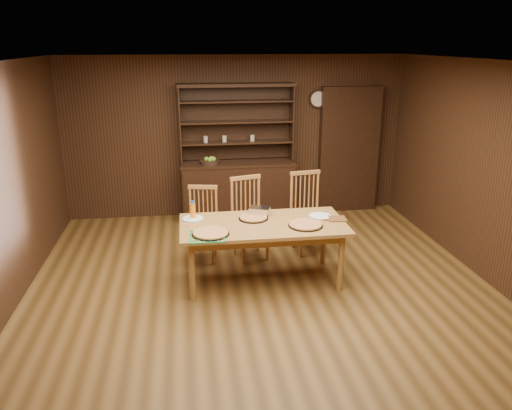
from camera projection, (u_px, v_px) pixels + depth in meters
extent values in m
plane|color=brown|center=(264.00, 296.00, 5.75)|extent=(6.00, 6.00, 0.00)
plane|color=white|center=(265.00, 62.00, 4.93)|extent=(6.00, 6.00, 0.00)
plane|color=#392212|center=(236.00, 137.00, 8.16)|extent=(5.50, 0.00, 5.50)
plane|color=#392212|center=(358.00, 353.00, 2.52)|extent=(5.50, 0.00, 5.50)
plane|color=#392212|center=(501.00, 179.00, 5.71)|extent=(0.00, 6.00, 6.00)
cube|color=black|center=(238.00, 191.00, 8.18)|extent=(1.80, 0.50, 0.90)
cube|color=black|center=(238.00, 163.00, 8.04)|extent=(1.84, 0.52, 0.04)
cube|color=black|center=(236.00, 122.00, 8.06)|extent=(1.80, 0.02, 1.20)
cube|color=black|center=(180.00, 125.00, 7.79)|extent=(0.02, 0.32, 1.20)
cube|color=black|center=(292.00, 122.00, 8.03)|extent=(0.02, 0.32, 1.20)
cube|color=black|center=(236.00, 85.00, 7.73)|extent=(1.84, 0.34, 0.05)
cylinder|color=#ADA793|center=(206.00, 139.00, 7.92)|extent=(0.07, 0.07, 0.10)
cylinder|color=#ADA793|center=(224.00, 139.00, 7.96)|extent=(0.07, 0.07, 0.10)
cube|color=black|center=(349.00, 150.00, 8.40)|extent=(1.00, 0.18, 2.10)
cylinder|color=black|center=(318.00, 99.00, 8.12)|extent=(0.30, 0.04, 0.30)
cylinder|color=beige|center=(318.00, 99.00, 8.09)|extent=(0.24, 0.01, 0.24)
cube|color=#A67639|center=(263.00, 225.00, 5.90)|extent=(1.95, 0.98, 0.04)
cylinder|color=#A67639|center=(192.00, 272.00, 5.55)|extent=(0.07, 0.07, 0.71)
cylinder|color=#A67639|center=(191.00, 246.00, 6.25)|extent=(0.07, 0.07, 0.71)
cylinder|color=#A67639|center=(341.00, 262.00, 5.79)|extent=(0.07, 0.07, 0.71)
cylinder|color=#A67639|center=(324.00, 239.00, 6.48)|extent=(0.07, 0.07, 0.71)
cube|color=#BD7340|center=(202.00, 231.00, 6.59)|extent=(0.47, 0.46, 0.04)
cylinder|color=#BD7340|center=(189.00, 250.00, 6.52)|extent=(0.03, 0.03, 0.40)
cylinder|color=#BD7340|center=(193.00, 241.00, 6.80)|extent=(0.03, 0.03, 0.40)
cylinder|color=#BD7340|center=(213.00, 250.00, 6.51)|extent=(0.03, 0.03, 0.40)
cylinder|color=#BD7340|center=(216.00, 242.00, 6.79)|extent=(0.03, 0.03, 0.40)
cube|color=#BD7340|center=(203.00, 187.00, 6.57)|extent=(0.39, 0.11, 0.05)
cube|color=#BD7340|center=(251.00, 225.00, 6.64)|extent=(0.55, 0.53, 0.04)
cylinder|color=#BD7340|center=(244.00, 248.00, 6.51)|extent=(0.04, 0.04, 0.44)
cylinder|color=#BD7340|center=(235.00, 240.00, 6.79)|extent=(0.04, 0.04, 0.44)
cylinder|color=#BD7340|center=(267.00, 244.00, 6.64)|extent=(0.04, 0.04, 0.44)
cylinder|color=#BD7340|center=(258.00, 236.00, 6.92)|extent=(0.04, 0.04, 0.44)
cube|color=#BD7340|center=(245.00, 178.00, 6.61)|extent=(0.42, 0.15, 0.05)
cube|color=#BD7340|center=(309.00, 219.00, 6.85)|extent=(0.51, 0.49, 0.04)
cylinder|color=#BD7340|center=(301.00, 241.00, 6.73)|extent=(0.04, 0.04, 0.45)
cylinder|color=#BD7340|center=(292.00, 233.00, 7.03)|extent=(0.04, 0.04, 0.45)
cylinder|color=#BD7340|center=(324.00, 239.00, 6.83)|extent=(0.04, 0.04, 0.45)
cylinder|color=#BD7340|center=(315.00, 230.00, 7.12)|extent=(0.04, 0.04, 0.45)
cube|color=#BD7340|center=(305.00, 173.00, 6.83)|extent=(0.43, 0.10, 0.05)
cylinder|color=black|center=(211.00, 234.00, 5.55)|extent=(0.42, 0.42, 0.01)
cylinder|color=tan|center=(211.00, 233.00, 5.54)|extent=(0.39, 0.39, 0.02)
torus|color=#DB954E|center=(211.00, 233.00, 5.54)|extent=(0.40, 0.40, 0.03)
cylinder|color=black|center=(306.00, 226.00, 5.80)|extent=(0.41, 0.41, 0.01)
cylinder|color=tan|center=(306.00, 224.00, 5.80)|extent=(0.37, 0.37, 0.02)
torus|color=#DB954E|center=(306.00, 224.00, 5.80)|extent=(0.38, 0.38, 0.03)
cylinder|color=black|center=(253.00, 218.00, 6.04)|extent=(0.36, 0.36, 0.01)
cylinder|color=tan|center=(253.00, 217.00, 6.03)|extent=(0.32, 0.32, 0.02)
torus|color=#DB954E|center=(253.00, 217.00, 6.03)|extent=(0.33, 0.33, 0.03)
cylinder|color=white|center=(193.00, 219.00, 6.02)|extent=(0.26, 0.26, 0.01)
torus|color=#345D9E|center=(193.00, 218.00, 6.02)|extent=(0.26, 0.26, 0.01)
cylinder|color=white|center=(320.00, 216.00, 6.12)|extent=(0.28, 0.28, 0.01)
torus|color=#345D9E|center=(320.00, 216.00, 6.11)|extent=(0.28, 0.28, 0.01)
cube|color=white|center=(260.00, 211.00, 6.17)|extent=(0.29, 0.25, 0.10)
cylinder|color=orange|center=(193.00, 211.00, 6.02)|extent=(0.07, 0.07, 0.19)
cylinder|color=#1548B2|center=(192.00, 202.00, 5.99)|extent=(0.04, 0.04, 0.03)
cube|color=#9E1214|center=(337.00, 219.00, 6.02)|extent=(0.23, 0.23, 0.02)
cube|color=#9E1214|center=(327.00, 218.00, 6.05)|extent=(0.24, 0.24, 0.01)
cylinder|color=black|center=(210.00, 162.00, 7.91)|extent=(0.31, 0.31, 0.06)
sphere|color=#7BAF2E|center=(206.00, 159.00, 7.89)|extent=(0.08, 0.08, 0.08)
sphere|color=#7BAF2E|center=(211.00, 158.00, 7.93)|extent=(0.08, 0.08, 0.08)
sphere|color=#7BAF2E|center=(210.00, 160.00, 7.85)|extent=(0.08, 0.08, 0.08)
sphere|color=#7BAF2E|center=(214.00, 159.00, 7.89)|extent=(0.08, 0.08, 0.08)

